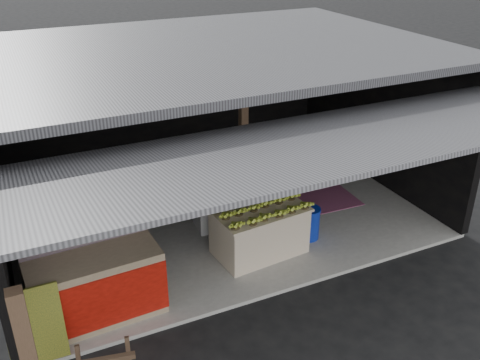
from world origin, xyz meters
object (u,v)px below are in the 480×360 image
water_barrel (309,224)px  plastic_chair (320,155)px  white_crate (223,194)px  banana_table (259,231)px  neighbor_stall (96,284)px

water_barrel → plastic_chair: size_ratio=0.56×
water_barrel → plastic_chair: plastic_chair is taller
white_crate → water_barrel: (1.07, -1.05, -0.29)m
plastic_chair → banana_table: bearing=-121.9°
banana_table → white_crate: (-0.14, 1.08, 0.15)m
banana_table → white_crate: bearing=92.4°
neighbor_stall → plastic_chair: 5.32m
water_barrel → white_crate: bearing=135.5°
plastic_chair → water_barrel: bearing=-107.3°
banana_table → water_barrel: size_ratio=2.90×
white_crate → neighbor_stall: neighbor_stall is taller
plastic_chair → white_crate: bearing=-144.1°
neighbor_stall → plastic_chair: neighbor_stall is taller
banana_table → water_barrel: banana_table is taller
banana_table → neighbor_stall: 2.63m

